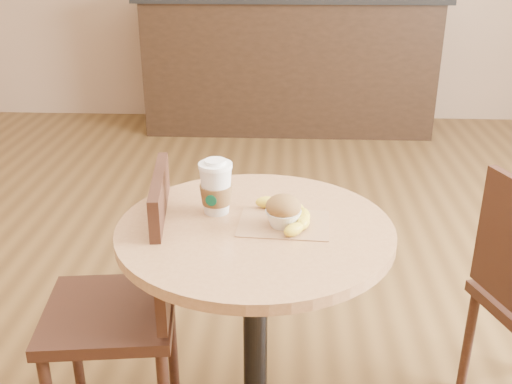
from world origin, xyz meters
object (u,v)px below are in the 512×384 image
(coffee_cup, at_px, (216,189))
(muffin, at_px, (283,211))
(cafe_table, at_px, (255,291))
(banana, at_px, (285,215))
(chair_left, at_px, (129,299))

(coffee_cup, xyz_separation_m, muffin, (0.19, -0.08, -0.02))
(coffee_cup, relative_size, muffin, 1.60)
(cafe_table, xyz_separation_m, banana, (0.08, 0.03, 0.22))
(chair_left, bearing_deg, banana, 80.31)
(coffee_cup, bearing_deg, cafe_table, -24.13)
(muffin, bearing_deg, cafe_table, 178.98)
(muffin, bearing_deg, chair_left, 173.82)
(chair_left, relative_size, muffin, 8.98)
(coffee_cup, relative_size, banana, 0.68)
(chair_left, xyz_separation_m, muffin, (0.45, -0.05, 0.32))
(chair_left, distance_m, muffin, 0.55)
(chair_left, bearing_deg, coffee_cup, 89.95)
(cafe_table, bearing_deg, banana, 18.78)
(banana, bearing_deg, chair_left, 157.87)
(coffee_cup, xyz_separation_m, banana, (0.19, -0.05, -0.05))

